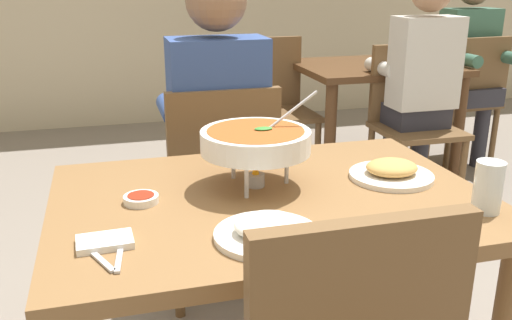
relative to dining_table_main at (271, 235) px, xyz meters
name	(u,v)px	position (x,y,z in m)	size (l,w,h in m)	color
dining_table_main	(271,235)	(0.00, 0.00, 0.00)	(1.14, 0.80, 0.73)	brown
chair_diner_main	(220,183)	(0.00, 0.69, -0.10)	(0.44, 0.44, 0.90)	brown
diner_main	(217,122)	(0.00, 0.72, 0.14)	(0.40, 0.45, 1.31)	#2D2D38
curry_bowl	(256,142)	(-0.02, 0.07, 0.25)	(0.33, 0.30, 0.26)	silver
rice_plate	(267,230)	(-0.08, -0.24, 0.14)	(0.24, 0.24, 0.06)	white
appetizer_plate	(391,172)	(0.37, 0.03, 0.14)	(0.24, 0.24, 0.06)	white
sauce_dish	(141,199)	(-0.34, 0.04, 0.13)	(0.09, 0.09, 0.02)	white
napkin_folded	(105,242)	(-0.43, -0.18, 0.13)	(0.12, 0.08, 0.02)	white
fork_utensil	(96,255)	(-0.45, -0.23, 0.12)	(0.01, 0.17, 0.01)	silver
spoon_utensil	(120,252)	(-0.40, -0.23, 0.12)	(0.01, 0.17, 0.01)	silver
drink_glass	(488,189)	(0.48, -0.24, 0.18)	(0.07, 0.07, 0.13)	silver
dining_table_far	(374,84)	(1.30, 1.97, -0.01)	(1.00, 0.80, 0.73)	#51331C
chair_bg_left	(410,114)	(1.30, 1.49, -0.10)	(0.44, 0.44, 0.90)	brown
chair_bg_middle	(467,94)	(1.97, 1.90, -0.10)	(0.47, 0.47, 0.90)	brown
chair_bg_right	(275,100)	(0.65, 2.06, -0.10)	(0.45, 0.45, 0.90)	brown
patron_bg_left	(420,75)	(1.32, 1.45, 0.14)	(0.40, 0.45, 1.31)	#2D2D38
patron_bg_middle	(470,58)	(1.98, 1.93, 0.14)	(0.40, 0.45, 1.31)	#2D2D38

